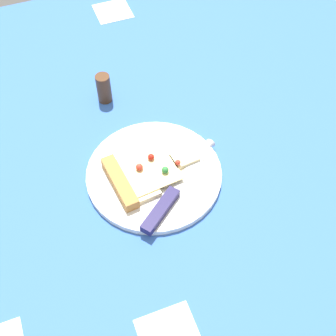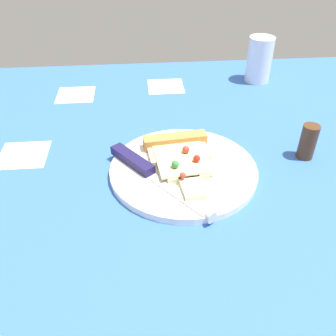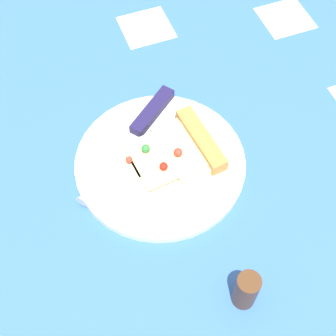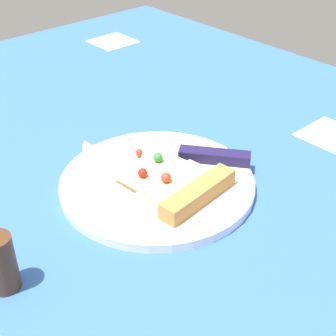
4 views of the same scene
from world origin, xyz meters
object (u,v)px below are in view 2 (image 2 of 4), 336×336
drinking_glass (259,60)px  pepper_shaker (308,142)px  plate (183,170)px  pizza_slice (180,155)px  knife (149,172)px

drinking_glass → pepper_shaker: (-1.00, -35.36, -2.34)cm
plate → pizza_slice: pizza_slice is taller
plate → pepper_shaker: size_ratio=3.87×
plate → pepper_shaker: 23.68cm
drinking_glass → pepper_shaker: 35.46cm
pizza_slice → knife: bearing=29.6°
pizza_slice → drinking_glass: drinking_glass is taller
drinking_glass → knife: bearing=-127.3°
drinking_glass → pizza_slice: bearing=-124.5°
plate → knife: size_ratio=1.28×
pepper_shaker → pizza_slice: bearing=-179.1°
knife → drinking_glass: (30.44, 39.94, 3.83)cm
plate → knife: (-6.10, -1.65, 1.23)cm
knife → drinking_glass: size_ratio=1.78×
drinking_glass → pepper_shaker: drinking_glass is taller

